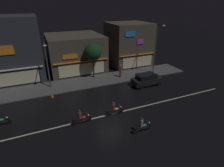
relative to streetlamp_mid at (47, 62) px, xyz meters
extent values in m
plane|color=black|center=(4.95, -8.80, -3.80)|extent=(140.00, 140.00, 0.00)
cube|color=beige|center=(4.95, -8.80, -3.79)|extent=(30.83, 0.16, 0.01)
cube|color=#4C4C4F|center=(4.95, 0.02, -3.73)|extent=(32.46, 4.28, 0.14)
cube|color=#4C443A|center=(4.95, 6.62, -0.89)|extent=(8.78, 8.81, 5.82)
cube|color=orange|center=(4.95, 2.09, -1.20)|extent=(8.34, 0.24, 0.12)
cube|color=orange|center=(3.32, 2.15, -0.29)|extent=(2.13, 0.08, 0.68)
cube|color=beige|center=(4.95, 2.15, -2.50)|extent=(7.02, 0.06, 1.80)
cube|color=#4C443A|center=(14.69, 5.71, -0.08)|extent=(7.06, 6.99, 7.43)
cube|color=orange|center=(14.69, 2.09, -1.20)|extent=(6.71, 0.24, 0.12)
cube|color=#268CF2|center=(13.05, 2.15, 2.28)|extent=(1.75, 0.08, 0.77)
cube|color=#D83FD8|center=(14.96, 2.15, 0.95)|extent=(1.15, 0.08, 0.80)
cube|color=beige|center=(14.69, 2.15, -2.50)|extent=(5.65, 0.06, 1.80)
cube|color=#2D333D|center=(-4.79, 6.62, 0.70)|extent=(9.01, 8.81, 8.99)
cube|color=white|center=(-4.79, 2.09, -1.20)|extent=(8.56, 0.24, 0.12)
cube|color=orange|center=(-4.54, 2.15, 1.38)|extent=(1.91, 0.08, 1.15)
cube|color=beige|center=(-4.79, 2.15, -2.50)|extent=(7.20, 0.06, 1.80)
cylinder|color=#47494C|center=(0.00, 0.25, -0.62)|extent=(0.16, 0.16, 6.08)
cube|color=#47494C|center=(0.00, -0.45, 2.32)|extent=(0.10, 1.40, 0.10)
ellipsoid|color=#F9E099|center=(0.00, -1.15, 2.24)|extent=(0.44, 0.32, 0.20)
cylinder|color=#47494C|center=(16.10, -0.55, 0.18)|extent=(0.16, 0.16, 7.67)
cube|color=#47494C|center=(16.10, -1.25, 3.92)|extent=(0.10, 1.40, 0.10)
ellipsoid|color=#F9E099|center=(16.10, -1.95, 3.84)|extent=(0.44, 0.32, 0.20)
cylinder|color=brown|center=(10.26, -0.29, -2.78)|extent=(0.34, 0.34, 1.75)
sphere|color=tan|center=(10.26, -0.29, -1.79)|extent=(0.22, 0.22, 0.22)
cylinder|color=#473323|center=(6.47, 1.23, -2.21)|extent=(0.24, 0.24, 2.90)
sphere|color=#143819|center=(6.47, 1.23, 0.25)|extent=(2.53, 2.53, 2.53)
cube|color=black|center=(12.54, -4.14, -3.11)|extent=(4.30, 1.78, 0.76)
cube|color=black|center=(12.32, -4.14, -2.43)|extent=(2.58, 1.57, 0.60)
cube|color=#F9F2CC|center=(14.65, -3.53, -3.01)|extent=(0.08, 0.20, 0.12)
cube|color=#F9F2CC|center=(14.65, -4.74, -3.01)|extent=(0.08, 0.20, 0.12)
cylinder|color=black|center=(13.96, -3.25, -3.49)|extent=(0.62, 0.20, 0.62)
cylinder|color=black|center=(13.96, -5.03, -3.49)|extent=(0.62, 0.20, 0.62)
cylinder|color=black|center=(11.12, -3.25, -3.49)|extent=(0.62, 0.20, 0.62)
cylinder|color=black|center=(11.12, -5.03, -3.49)|extent=(0.62, 0.20, 0.62)
cylinder|color=black|center=(-4.55, -6.47, -3.50)|extent=(0.60, 0.08, 0.60)
ellipsoid|color=#268C3F|center=(-5.00, -6.47, -3.18)|extent=(0.44, 0.26, 0.24)
cylinder|color=slate|center=(-4.60, -6.47, -2.95)|extent=(0.03, 0.60, 0.03)
sphere|color=white|center=(-4.51, -6.47, -3.05)|extent=(0.14, 0.14, 0.14)
cylinder|color=black|center=(7.28, -12.38, -3.50)|extent=(0.60, 0.08, 0.60)
cylinder|color=black|center=(5.98, -12.38, -3.50)|extent=(0.60, 0.10, 0.60)
cube|color=black|center=(6.63, -12.38, -3.40)|extent=(1.30, 0.14, 0.20)
ellipsoid|color=#268C3F|center=(6.83, -12.38, -3.18)|extent=(0.44, 0.26, 0.24)
cube|color=black|center=(6.43, -12.38, -3.25)|extent=(0.56, 0.22, 0.10)
cylinder|color=slate|center=(7.23, -12.38, -2.95)|extent=(0.03, 0.60, 0.03)
sphere|color=white|center=(7.32, -12.38, -3.05)|extent=(0.14, 0.14, 0.14)
cylinder|color=gray|center=(6.48, -12.38, -2.85)|extent=(0.32, 0.32, 0.70)
sphere|color=#333338|center=(6.48, -12.38, -2.39)|extent=(0.22, 0.22, 0.22)
cylinder|color=black|center=(6.09, -9.00, -3.50)|extent=(0.60, 0.08, 0.60)
cylinder|color=black|center=(4.79, -9.00, -3.50)|extent=(0.60, 0.10, 0.60)
cube|color=black|center=(5.44, -9.00, -3.40)|extent=(1.30, 0.14, 0.20)
ellipsoid|color=gold|center=(5.64, -9.00, -3.18)|extent=(0.44, 0.26, 0.24)
cube|color=black|center=(5.24, -9.00, -3.25)|extent=(0.56, 0.22, 0.10)
cylinder|color=slate|center=(6.04, -9.00, -2.95)|extent=(0.03, 0.60, 0.03)
sphere|color=white|center=(6.13, -9.00, -3.05)|extent=(0.14, 0.14, 0.14)
cylinder|color=brown|center=(5.29, -9.00, -2.85)|extent=(0.32, 0.32, 0.70)
sphere|color=#333338|center=(5.29, -9.00, -2.39)|extent=(0.22, 0.22, 0.22)
cylinder|color=black|center=(2.60, -9.09, -3.50)|extent=(0.60, 0.08, 0.60)
cylinder|color=black|center=(1.30, -9.09, -3.50)|extent=(0.60, 0.10, 0.60)
cube|color=black|center=(1.95, -9.09, -3.40)|extent=(1.30, 0.14, 0.20)
ellipsoid|color=red|center=(2.15, -9.09, -3.18)|extent=(0.44, 0.26, 0.24)
cube|color=black|center=(1.75, -9.09, -3.25)|extent=(0.56, 0.22, 0.10)
cylinder|color=slate|center=(2.55, -9.09, -2.95)|extent=(0.03, 0.60, 0.03)
sphere|color=white|center=(2.64, -9.09, -3.05)|extent=(0.14, 0.14, 0.14)
cylinder|color=brown|center=(1.80, -9.09, -2.85)|extent=(0.32, 0.32, 0.70)
sphere|color=#333338|center=(1.80, -9.09, -2.39)|extent=(0.22, 0.22, 0.22)
cone|color=orange|center=(-0.11, -2.65, -3.52)|extent=(0.36, 0.36, 0.55)
camera|label=1|loc=(-0.78, -22.87, 6.68)|focal=28.14mm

